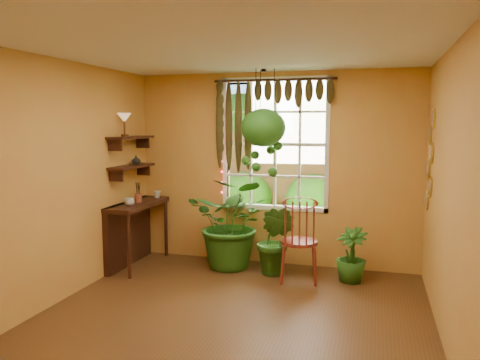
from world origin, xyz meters
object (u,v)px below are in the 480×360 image
object	(u,v)px
counter_ledge	(131,226)
potted_plant_left	(233,222)
windsor_chair	(299,253)
potted_plant_mid	(276,240)
hanging_basket	(263,133)

from	to	relation	value
counter_ledge	potted_plant_left	xyz separation A→B (m)	(1.42, 0.26, 0.09)
windsor_chair	potted_plant_left	size ratio (longest dim) A/B	1.00
potted_plant_mid	potted_plant_left	bearing A→B (deg)	166.97
counter_ledge	potted_plant_left	distance (m)	1.45
hanging_basket	potted_plant_left	bearing A→B (deg)	-177.10
counter_ledge	potted_plant_mid	size ratio (longest dim) A/B	1.29
hanging_basket	windsor_chair	bearing A→B (deg)	-29.96
counter_ledge	windsor_chair	xyz separation A→B (m)	(2.38, -0.03, -0.18)
counter_ledge	potted_plant_left	bearing A→B (deg)	10.57
potted_plant_left	potted_plant_mid	bearing A→B (deg)	-13.03
potted_plant_left	potted_plant_mid	size ratio (longest dim) A/B	1.37
windsor_chair	potted_plant_left	bearing A→B (deg)	153.13
windsor_chair	potted_plant_mid	distance (m)	0.38
potted_plant_mid	counter_ledge	bearing A→B (deg)	-176.66
windsor_chair	counter_ledge	bearing A→B (deg)	169.47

